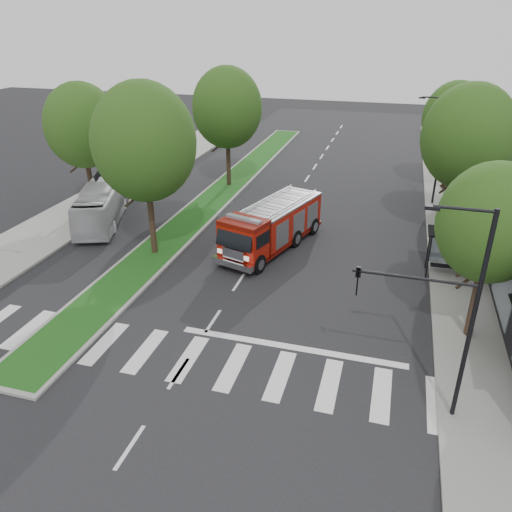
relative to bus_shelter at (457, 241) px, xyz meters
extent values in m
plane|color=black|center=(-11.20, -8.15, -2.04)|extent=(140.00, 140.00, 0.00)
cube|color=gray|center=(1.30, 1.85, -1.96)|extent=(5.00, 80.00, 0.15)
cube|color=gray|center=(-25.70, 1.85, -1.96)|extent=(5.00, 80.00, 0.15)
cube|color=gray|center=(-17.20, 9.85, -1.97)|extent=(3.00, 50.00, 0.14)
cube|color=#164D16|center=(-17.20, 9.85, -1.89)|extent=(2.60, 49.50, 0.02)
cylinder|color=black|center=(-1.40, -0.75, -0.79)|extent=(0.08, 0.08, 2.50)
cylinder|color=black|center=(1.40, -0.75, -0.79)|extent=(0.08, 0.08, 2.50)
cylinder|color=black|center=(-1.40, 0.45, -0.79)|extent=(0.08, 0.08, 2.50)
cylinder|color=black|center=(1.40, 0.45, -0.79)|extent=(0.08, 0.08, 2.50)
cube|color=black|center=(0.00, -0.15, 0.51)|extent=(3.20, 1.60, 0.12)
cube|color=#8C99A5|center=(0.00, 0.55, -0.74)|extent=(2.80, 0.04, 1.80)
cube|color=black|center=(0.00, -0.15, -1.49)|extent=(2.40, 0.40, 0.08)
cylinder|color=black|center=(0.30, -6.15, -0.17)|extent=(0.36, 0.36, 3.74)
ellipsoid|color=#1A320D|center=(0.30, -6.15, 3.49)|extent=(4.40, 4.40, 5.06)
cylinder|color=black|center=(0.30, 5.85, 0.16)|extent=(0.36, 0.36, 4.40)
ellipsoid|color=#1A320D|center=(0.30, 5.85, 4.46)|extent=(5.60, 5.60, 6.44)
cylinder|color=black|center=(0.30, 15.85, -0.06)|extent=(0.36, 0.36, 3.96)
ellipsoid|color=#1A320D|center=(0.30, 15.85, 3.81)|extent=(5.00, 5.00, 5.75)
cylinder|color=black|center=(-17.20, -2.15, 0.27)|extent=(0.36, 0.36, 4.62)
ellipsoid|color=#1A320D|center=(-17.20, -2.15, 4.79)|extent=(5.80, 5.80, 6.67)
cylinder|color=black|center=(-17.20, 11.85, 0.16)|extent=(0.36, 0.36, 4.40)
ellipsoid|color=#1A320D|center=(-17.20, 11.85, 4.46)|extent=(5.60, 5.60, 6.44)
cylinder|color=black|center=(-25.20, 3.85, 0.05)|extent=(0.36, 0.36, 4.18)
ellipsoid|color=#1A320D|center=(-25.20, 3.85, 4.14)|extent=(5.20, 5.20, 5.98)
cylinder|color=black|center=(-0.70, -11.65, 1.96)|extent=(0.16, 0.16, 8.00)
cylinder|color=black|center=(-1.60, -11.65, 5.86)|extent=(1.80, 0.10, 0.10)
cube|color=black|center=(-2.50, -11.65, 5.81)|extent=(0.45, 0.20, 0.12)
cylinder|color=black|center=(-2.70, -11.65, 3.36)|extent=(4.00, 0.10, 0.10)
imported|color=black|center=(-4.50, -11.65, 2.96)|extent=(0.18, 0.22, 1.10)
cylinder|color=black|center=(-0.70, 11.85, 1.96)|extent=(0.16, 0.16, 8.00)
cylinder|color=black|center=(-1.60, 11.85, 5.86)|extent=(1.80, 0.10, 0.10)
cube|color=black|center=(-2.50, 11.85, 5.81)|extent=(0.45, 0.20, 0.12)
cube|color=#620C05|center=(-10.57, 0.82, -1.53)|extent=(4.91, 8.84, 0.25)
cube|color=#971308|center=(-10.33, 1.59, -0.47)|extent=(4.31, 6.92, 2.02)
cube|color=#971308|center=(-11.49, -2.17, -0.47)|extent=(2.95, 2.48, 2.12)
cube|color=#B2B2B7|center=(-10.33, 1.59, 0.58)|extent=(4.31, 6.92, 0.12)
cylinder|color=#B2B2B7|center=(-11.20, 1.86, 0.79)|extent=(1.88, 5.82, 0.10)
cylinder|color=#B2B2B7|center=(-9.47, 1.33, 0.79)|extent=(1.88, 5.82, 0.10)
cube|color=silver|center=(-11.84, -3.28, -1.43)|extent=(2.61, 1.11, 0.35)
cube|color=#8C99A5|center=(-11.49, -2.17, 0.89)|extent=(2.23, 0.99, 0.18)
cylinder|color=black|center=(-12.69, -2.11, -1.48)|extent=(0.66, 1.16, 1.11)
cylinder|color=black|center=(-10.47, -2.80, -1.48)|extent=(0.66, 1.16, 1.11)
cylinder|color=black|center=(-11.44, 1.94, -1.48)|extent=(0.66, 1.16, 1.11)
cylinder|color=black|center=(-9.23, 1.25, -1.48)|extent=(0.66, 1.16, 1.11)
cylinder|color=black|center=(-10.73, 4.25, -1.48)|extent=(0.66, 1.16, 1.11)
cylinder|color=black|center=(-8.51, 3.57, -1.48)|extent=(0.66, 1.16, 1.11)
imported|color=#B2B2B7|center=(-23.20, 2.18, -0.68)|extent=(5.57, 9.95, 2.72)
camera|label=1|loc=(-3.72, -26.81, 11.05)|focal=35.00mm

